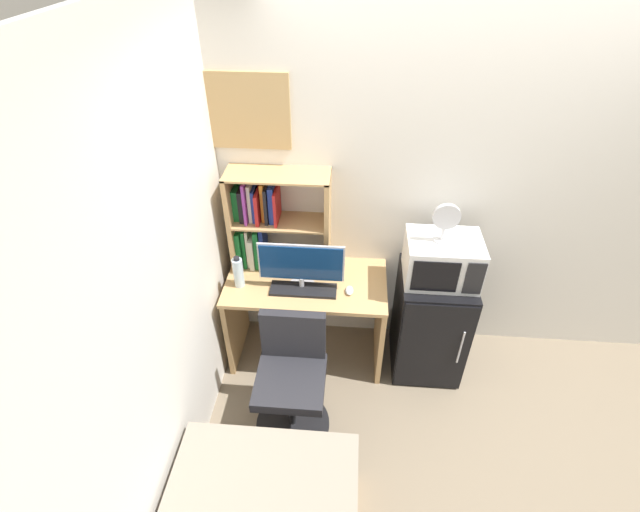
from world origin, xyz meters
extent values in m
cube|color=silver|center=(0.40, 0.02, 1.30)|extent=(6.40, 0.04, 2.60)
cube|color=silver|center=(-1.62, -1.60, 1.30)|extent=(0.04, 4.40, 2.60)
cube|color=tan|center=(-0.98, -0.30, 0.73)|extent=(1.13, 0.60, 0.03)
cube|color=tan|center=(-1.53, -0.30, 0.36)|extent=(0.04, 0.54, 0.72)
cube|color=tan|center=(-0.44, -0.30, 0.36)|extent=(0.04, 0.54, 0.72)
cube|color=tan|center=(-1.50, -0.13, 1.11)|extent=(0.03, 0.26, 0.74)
cube|color=tan|center=(-0.85, -0.13, 1.11)|extent=(0.03, 0.26, 0.74)
cube|color=tan|center=(-1.18, -0.13, 1.48)|extent=(0.69, 0.26, 0.01)
cube|color=tan|center=(-1.18, -0.13, 1.12)|extent=(0.62, 0.26, 0.01)
cube|color=#197233|center=(-1.47, -0.12, 0.90)|extent=(0.03, 0.22, 0.31)
cube|color=#197233|center=(-1.44, -0.11, 0.90)|extent=(0.02, 0.19, 0.31)
cube|color=silver|center=(-1.41, -0.11, 0.90)|extent=(0.02, 0.18, 0.31)
cube|color=silver|center=(-1.38, -0.12, 0.87)|extent=(0.03, 0.21, 0.25)
cube|color=#197233|center=(-1.35, -0.11, 0.90)|extent=(0.04, 0.19, 0.31)
cube|color=navy|center=(-1.31, -0.11, 0.91)|extent=(0.03, 0.18, 0.33)
cube|color=#197233|center=(-1.47, -0.10, 1.24)|extent=(0.04, 0.15, 0.22)
cube|color=black|center=(-1.43, -0.10, 1.25)|extent=(0.04, 0.17, 0.23)
cube|color=purple|center=(-1.40, -0.11, 1.28)|extent=(0.02, 0.21, 0.30)
cube|color=silver|center=(-1.37, -0.10, 1.27)|extent=(0.02, 0.16, 0.27)
cube|color=navy|center=(-1.34, -0.10, 1.25)|extent=(0.02, 0.17, 0.23)
cube|color=#B21E1E|center=(-1.32, -0.12, 1.24)|extent=(0.02, 0.21, 0.22)
cube|color=orange|center=(-1.28, -0.10, 1.27)|extent=(0.02, 0.15, 0.28)
cube|color=black|center=(-1.26, -0.11, 1.26)|extent=(0.02, 0.19, 0.26)
cube|color=navy|center=(-1.22, -0.10, 1.26)|extent=(0.04, 0.17, 0.27)
cube|color=#B21E1E|center=(-1.19, -0.12, 1.25)|extent=(0.02, 0.22, 0.24)
cylinder|color=#B7B7BC|center=(-1.01, -0.37, 0.75)|extent=(0.20, 0.20, 0.02)
cylinder|color=#B7B7BC|center=(-1.01, -0.37, 0.79)|extent=(0.04, 0.04, 0.07)
cube|color=#B7B7BC|center=(-1.01, -0.37, 0.96)|extent=(0.58, 0.01, 0.29)
cube|color=navy|center=(-1.01, -0.37, 0.96)|extent=(0.56, 0.02, 0.26)
cube|color=black|center=(-0.99, -0.40, 0.75)|extent=(0.46, 0.15, 0.02)
ellipsoid|color=silver|center=(-0.68, -0.39, 0.76)|extent=(0.05, 0.09, 0.03)
cylinder|color=silver|center=(-1.44, -0.38, 0.85)|extent=(0.07, 0.07, 0.22)
cylinder|color=black|center=(-1.44, -0.38, 0.98)|extent=(0.04, 0.04, 0.02)
cube|color=black|center=(-0.08, -0.31, 0.42)|extent=(0.49, 0.51, 0.85)
cube|color=black|center=(-0.08, -0.57, 0.42)|extent=(0.47, 0.01, 0.81)
cylinder|color=#B2B2B7|center=(0.09, -0.58, 0.47)|extent=(0.01, 0.01, 0.30)
cube|color=silver|center=(-0.08, -0.31, 1.00)|extent=(0.48, 0.36, 0.30)
cube|color=black|center=(-0.15, -0.49, 1.00)|extent=(0.29, 0.01, 0.23)
cube|color=black|center=(0.09, -0.49, 1.00)|extent=(0.12, 0.01, 0.24)
cylinder|color=silver|center=(-0.11, -0.31, 1.16)|extent=(0.11, 0.11, 0.01)
cylinder|color=silver|center=(-0.11, -0.31, 1.21)|extent=(0.02, 0.02, 0.09)
cylinder|color=silver|center=(-0.11, -0.32, 1.34)|extent=(0.17, 0.03, 0.17)
cylinder|color=black|center=(-1.02, -0.96, 0.02)|extent=(0.50, 0.50, 0.04)
cylinder|color=black|center=(-1.02, -0.96, 0.24)|extent=(0.04, 0.04, 0.44)
cube|color=#232328|center=(-1.02, -0.96, 0.48)|extent=(0.43, 0.43, 0.07)
cube|color=#232328|center=(-1.02, -0.77, 0.69)|extent=(0.41, 0.06, 0.36)
cube|color=tan|center=(-1.44, -0.01, 1.84)|extent=(0.69, 0.02, 0.48)
camera|label=1|loc=(-0.69, -2.75, 2.84)|focal=25.74mm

